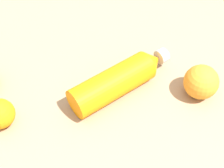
{
  "coord_description": "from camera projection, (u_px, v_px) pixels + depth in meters",
  "views": [
    {
      "loc": [
        0.21,
        0.42,
        0.62
      ],
      "look_at": [
        0.04,
        -0.03,
        0.04
      ],
      "focal_mm": 52.0,
      "sensor_mm": 36.0,
      "label": 1
    }
  ],
  "objects": [
    {
      "name": "water_bottle",
      "position": [
        120.0,
        80.0,
        0.77
      ],
      "size": [
        0.28,
        0.14,
        0.07
      ],
      "rotation": [
        0.0,
        0.0,
        3.41
      ],
      "color": "orange",
      "rests_on": "ground_plane"
    },
    {
      "name": "ground_plane",
      "position": [
        132.0,
        97.0,
        0.78
      ],
      "size": [
        2.4,
        2.4,
        0.0
      ],
      "primitive_type": "plane",
      "color": "#9E7F60"
    },
    {
      "name": "orange_2",
      "position": [
        0.0,
        114.0,
        0.71
      ],
      "size": [
        0.07,
        0.07,
        0.07
      ],
      "primitive_type": "sphere",
      "color": "orange",
      "rests_on": "ground_plane"
    },
    {
      "name": "orange_3",
      "position": [
        201.0,
        82.0,
        0.76
      ],
      "size": [
        0.08,
        0.08,
        0.08
      ],
      "primitive_type": "sphere",
      "color": "orange",
      "rests_on": "ground_plane"
    }
  ]
}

